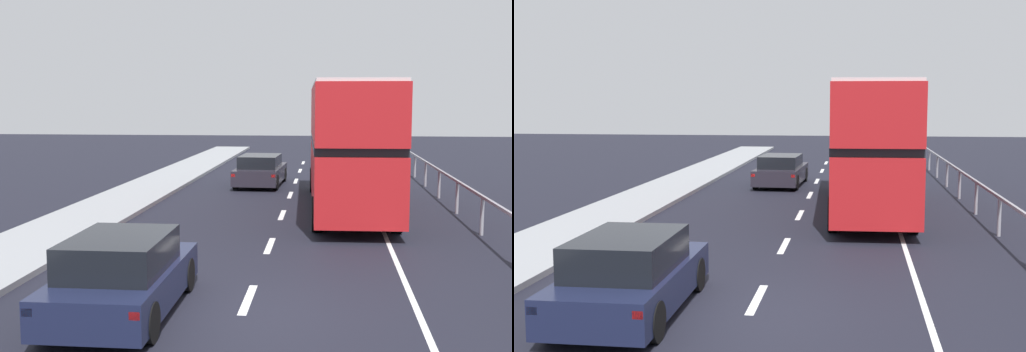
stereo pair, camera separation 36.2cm
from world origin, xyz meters
TOP-DOWN VIEW (x-y plane):
  - ground_plane at (0.00, 0.00)m, footprint 74.78×120.00m
  - lane_paint_markings at (1.97, 8.51)m, footprint 3.17×46.00m
  - bridge_side_railing at (5.65, 9.00)m, footprint 0.10×42.00m
  - double_decker_bus_red at (2.13, 11.26)m, footprint 2.79×11.16m
  - hatchback_car_near at (-2.04, -0.32)m, footprint 1.84×4.19m
  - sedan_car_ahead at (-1.46, 17.38)m, footprint 2.04×4.54m

SIDE VIEW (x-z plane):
  - ground_plane at x=0.00m, z-range -0.10..0.00m
  - lane_paint_markings at x=1.97m, z-range 0.00..0.01m
  - sedan_car_ahead at x=-1.46m, z-range -0.02..1.32m
  - hatchback_car_near at x=-2.04m, z-range -0.03..1.37m
  - bridge_side_railing at x=5.65m, z-range 0.34..1.44m
  - double_decker_bus_red at x=2.13m, z-range 0.15..4.40m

